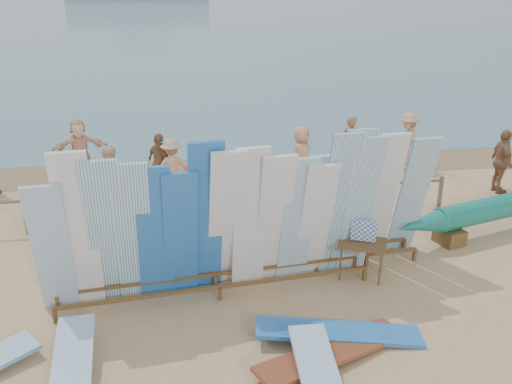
{
  "coord_description": "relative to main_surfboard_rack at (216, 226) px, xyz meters",
  "views": [
    {
      "loc": [
        -0.38,
        -8.93,
        5.38
      ],
      "look_at": [
        1.14,
        1.8,
        1.2
      ],
      "focal_mm": 38.0,
      "sensor_mm": 36.0,
      "label": 1
    }
  ],
  "objects": [
    {
      "name": "ground",
      "position": [
        -0.15,
        0.19,
        -1.37
      ],
      "size": [
        160.0,
        160.0,
        0.0
      ],
      "primitive_type": "plane",
      "color": "tan",
      "rests_on": "ground"
    },
    {
      "name": "ocean",
      "position": [
        -0.15,
        128.19,
        -1.37
      ],
      "size": [
        320.0,
        240.0,
        0.02
      ],
      "primitive_type": "cube",
      "color": "slate",
      "rests_on": "ground"
    },
    {
      "name": "wet_sand_strip",
      "position": [
        -0.15,
        7.39,
        -1.37
      ],
      "size": [
        40.0,
        2.6,
        0.01
      ],
      "primitive_type": "cube",
      "color": "olive",
      "rests_on": "ground"
    },
    {
      "name": "fence",
      "position": [
        -0.15,
        3.19,
        -0.74
      ],
      "size": [
        12.08,
        0.08,
        0.9
      ],
      "color": "#685B4F",
      "rests_on": "ground"
    },
    {
      "name": "main_surfboard_rack",
      "position": [
        0.0,
        0.0,
        0.0
      ],
      "size": [
        6.17,
        1.36,
        3.05
      ],
      "rotation": [
        0.0,
        0.0,
        0.11
      ],
      "color": "brown",
      "rests_on": "ground"
    },
    {
      "name": "side_surfboard_rack",
      "position": [
        3.07,
        0.85,
        -0.04
      ],
      "size": [
        2.63,
        0.96,
        2.93
      ],
      "rotation": [
        0.0,
        0.0,
        0.08
      ],
      "color": "brown",
      "rests_on": "ground"
    },
    {
      "name": "outrigger_canoe",
      "position": [
        6.88,
        1.87,
        -0.79
      ],
      "size": [
        6.25,
        2.38,
        0.91
      ],
      "rotation": [
        0.0,
        0.0,
        0.3
      ],
      "color": "brown",
      "rests_on": "ground"
    },
    {
      "name": "vendor_table",
      "position": [
        2.81,
        0.22,
        -0.96
      ],
      "size": [
        1.09,
        0.95,
        1.21
      ],
      "rotation": [
        0.0,
        0.0,
        -0.41
      ],
      "color": "brown",
      "rests_on": "ground"
    },
    {
      "name": "flat_board_d",
      "position": [
        1.82,
        -1.67,
        -1.37
      ],
      "size": [
        2.75,
        0.92,
        0.27
      ],
      "primitive_type": "cube",
      "rotation": [
        0.07,
        0.0,
        1.43
      ],
      "color": "blue",
      "rests_on": "ground"
    },
    {
      "name": "flat_board_c",
      "position": [
        1.61,
        -2.13,
        -1.37
      ],
      "size": [
        2.68,
        1.66,
        0.25
      ],
      "primitive_type": "cube",
      "rotation": [
        0.07,
        0.0,
        2.01
      ],
      "color": "brown",
      "rests_on": "ground"
    },
    {
      "name": "beach_chair_left",
      "position": [
        -0.29,
        4.4,
        -1.09
      ],
      "size": [
        0.82,
        0.83,
        0.96
      ],
      "rotation": [
        0.0,
        0.0,
        -0.47
      ],
      "color": "#B52F13",
      "rests_on": "ground"
    },
    {
      "name": "beach_chair_right",
      "position": [
        0.42,
        4.37,
        -1.09
      ],
      "size": [
        0.65,
        0.67,
        0.95
      ],
      "rotation": [
        0.0,
        0.0,
        -0.09
      ],
      "color": "#B52F13",
      "rests_on": "ground"
    },
    {
      "name": "stroller",
      "position": [
        0.9,
        4.11,
        -0.93
      ],
      "size": [
        0.73,
        0.9,
        1.08
      ],
      "rotation": [
        0.0,
        0.0,
        0.27
      ],
      "color": "#B52F13",
      "rests_on": "ground"
    },
    {
      "name": "beachgoer_2",
      "position": [
        -2.23,
        3.96,
        -0.47
      ],
      "size": [
        0.96,
        0.74,
        1.79
      ],
      "primitive_type": "imported",
      "rotation": [
        0.0,
        0.0,
        0.43
      ],
      "color": "beige",
      "rests_on": "ground"
    },
    {
      "name": "beachgoer_7",
      "position": [
        4.51,
        6.43,
        -0.5
      ],
      "size": [
        0.67,
        0.71,
        1.74
      ],
      "primitive_type": "imported",
      "rotation": [
        0.0,
        0.0,
        2.26
      ],
      "color": "#8C6042",
      "rests_on": "ground"
    },
    {
      "name": "beachgoer_11",
      "position": [
        -3.53,
        7.24,
        -0.51
      ],
      "size": [
        1.67,
        0.88,
        1.72
      ],
      "primitive_type": "imported",
      "rotation": [
        0.0,
        0.0,
        0.24
      ],
      "color": "beige",
      "rests_on": "ground"
    },
    {
      "name": "beachgoer_9",
      "position": [
        6.33,
        6.51,
        -0.48
      ],
      "size": [
        0.57,
        1.18,
        1.76
      ],
      "primitive_type": "imported",
      "rotation": [
        0.0,
        0.0,
        4.62
      ],
      "color": "tan",
      "rests_on": "ground"
    },
    {
      "name": "beachgoer_3",
      "position": [
        -0.83,
        5.3,
        -0.59
      ],
      "size": [
        1.04,
        0.54,
        1.54
      ],
      "primitive_type": "imported",
      "rotation": [
        0.0,
        0.0,
        3.28
      ],
      "color": "tan",
      "rests_on": "ground"
    },
    {
      "name": "beachgoer_10",
      "position": [
        8.03,
        4.15,
        -0.48
      ],
      "size": [
        0.56,
        1.08,
        1.76
      ],
      "primitive_type": "imported",
      "rotation": [
        0.0,
        0.0,
        1.46
      ],
      "color": "#8C6042",
      "rests_on": "ground"
    },
    {
      "name": "beachgoer_6",
      "position": [
        2.8,
        5.63,
        -0.53
      ],
      "size": [
        0.65,
        0.9,
        1.68
      ],
      "primitive_type": "imported",
      "rotation": [
        0.0,
        0.0,
        1.23
      ],
      "color": "tan",
      "rests_on": "ground"
    },
    {
      "name": "beachgoer_4",
      "position": [
        -1.15,
        5.64,
        -0.56
      ],
      "size": [
        0.92,
        0.99,
        1.61
      ],
      "primitive_type": "imported",
      "rotation": [
        0.0,
        0.0,
        2.27
      ],
      "color": "#8C6042",
      "rests_on": "ground"
    }
  ]
}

